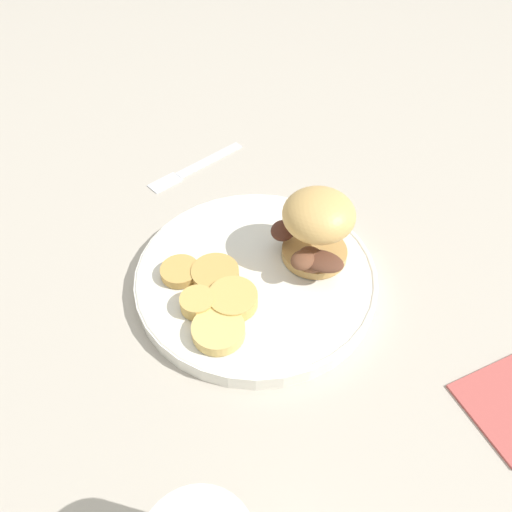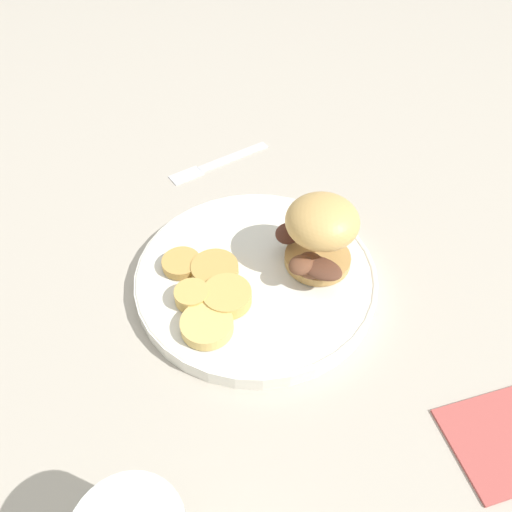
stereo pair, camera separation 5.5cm
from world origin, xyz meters
name	(u,v)px [view 2 (the right image)]	position (x,y,z in m)	size (l,w,h in m)	color
ground_plane	(256,283)	(0.00, 0.00, 0.00)	(4.00, 4.00, 0.00)	#B2A899
dinner_plate	(256,276)	(0.00, 0.00, 0.01)	(0.28, 0.28, 0.02)	white
sandwich	(319,233)	(-0.01, 0.07, 0.07)	(0.10, 0.09, 0.09)	tan
potato_round_0	(227,296)	(0.04, -0.03, 0.03)	(0.05, 0.05, 0.02)	tan
potato_round_1	(215,272)	(0.00, -0.05, 0.03)	(0.05, 0.05, 0.01)	tan
potato_round_2	(181,263)	(-0.01, -0.09, 0.03)	(0.04, 0.04, 0.01)	tan
potato_round_3	(192,296)	(0.04, -0.07, 0.03)	(0.04, 0.04, 0.02)	tan
potato_round_4	(207,325)	(0.08, -0.05, 0.03)	(0.05, 0.05, 0.01)	#DBB766
fork	(219,162)	(-0.24, -0.04, 0.00)	(0.10, 0.15, 0.00)	silver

